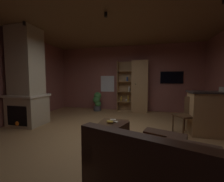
% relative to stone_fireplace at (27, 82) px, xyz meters
% --- Properties ---
extents(floor, '(6.23, 6.06, 0.02)m').
position_rel_stone_fireplace_xyz_m(floor, '(2.57, -0.24, -1.30)').
color(floor, '#A37A4C').
rests_on(floor, ground).
extents(wall_back, '(6.35, 0.06, 2.84)m').
position_rel_stone_fireplace_xyz_m(wall_back, '(2.57, 2.82, 0.13)').
color(wall_back, '#8E544C').
rests_on(wall_back, ground).
extents(wall_left, '(0.06, 6.06, 2.84)m').
position_rel_stone_fireplace_xyz_m(wall_left, '(-0.58, -0.24, 0.13)').
color(wall_left, '#8E544C').
rests_on(wall_left, ground).
extents(ceiling, '(6.23, 6.06, 0.02)m').
position_rel_stone_fireplace_xyz_m(ceiling, '(2.57, -0.24, 1.56)').
color(ceiling, brown).
extents(window_pane_back, '(0.63, 0.01, 0.73)m').
position_rel_stone_fireplace_xyz_m(window_pane_back, '(1.70, 2.79, -0.11)').
color(window_pane_back, white).
extents(stone_fireplace, '(1.01, 0.84, 2.84)m').
position_rel_stone_fireplace_xyz_m(stone_fireplace, '(0.00, 0.00, 0.00)').
color(stone_fireplace, '#BCAD8E').
rests_on(stone_fireplace, ground).
extents(bookshelf_cabinet, '(1.27, 0.41, 2.15)m').
position_rel_stone_fireplace_xyz_m(bookshelf_cabinet, '(3.09, 2.55, -0.22)').
color(bookshelf_cabinet, '#A87F51').
rests_on(bookshelf_cabinet, ground).
extents(kitchen_bar_counter, '(1.51, 0.63, 1.07)m').
position_rel_stone_fireplace_xyz_m(kitchen_bar_counter, '(5.23, 0.39, -0.75)').
color(kitchen_bar_counter, '#A87F51').
rests_on(kitchen_bar_counter, ground).
extents(tissue_box, '(0.15, 0.15, 0.11)m').
position_rel_stone_fireplace_xyz_m(tissue_box, '(5.19, 0.41, -0.17)').
color(tissue_box, '#BFB299').
rests_on(tissue_box, kitchen_bar_counter).
extents(leather_couch, '(1.75, 1.36, 0.84)m').
position_rel_stone_fireplace_xyz_m(leather_couch, '(3.62, -1.90, -0.97)').
color(leather_couch, '#382116').
rests_on(leather_couch, ground).
extents(coffee_table, '(0.61, 0.68, 0.41)m').
position_rel_stone_fireplace_xyz_m(coffee_table, '(2.76, -0.53, -0.96)').
color(coffee_table, '#4C331E').
rests_on(coffee_table, ground).
extents(table_book_0, '(0.13, 0.10, 0.03)m').
position_rel_stone_fireplace_xyz_m(table_book_0, '(2.80, -0.50, -0.86)').
color(table_book_0, beige).
rests_on(table_book_0, coffee_table).
extents(table_book_1, '(0.14, 0.09, 0.03)m').
position_rel_stone_fireplace_xyz_m(table_book_1, '(2.71, -0.59, -0.83)').
color(table_book_1, gold).
rests_on(table_book_1, coffee_table).
extents(table_book_2, '(0.13, 0.10, 0.02)m').
position_rel_stone_fireplace_xyz_m(table_book_2, '(2.76, -0.53, -0.81)').
color(table_book_2, beige).
rests_on(table_book_2, coffee_table).
extents(dining_chair, '(0.57, 0.57, 0.92)m').
position_rel_stone_fireplace_xyz_m(dining_chair, '(4.45, 0.35, -0.76)').
color(dining_chair, '#4C331E').
rests_on(dining_chair, ground).
extents(potted_floor_plant, '(0.36, 0.38, 0.82)m').
position_rel_stone_fireplace_xyz_m(potted_floor_plant, '(1.36, 2.33, -0.85)').
color(potted_floor_plant, '#4C4C51').
rests_on(potted_floor_plant, ground).
extents(wall_mounted_tv, '(0.88, 0.06, 0.50)m').
position_rel_stone_fireplace_xyz_m(wall_mounted_tv, '(4.45, 2.76, 0.17)').
color(wall_mounted_tv, black).
extents(track_light_spot_0, '(0.07, 0.07, 0.09)m').
position_rel_stone_fireplace_xyz_m(track_light_spot_0, '(0.43, -0.42, 1.48)').
color(track_light_spot_0, black).
extents(track_light_spot_1, '(0.07, 0.07, 0.09)m').
position_rel_stone_fireplace_xyz_m(track_light_spot_1, '(2.56, -0.36, 1.48)').
color(track_light_spot_1, black).
extents(track_light_spot_2, '(0.07, 0.07, 0.09)m').
position_rel_stone_fireplace_xyz_m(track_light_spot_2, '(4.80, -0.36, 1.48)').
color(track_light_spot_2, black).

